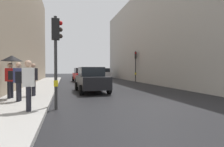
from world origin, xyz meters
TOP-DOWN VIEW (x-y plane):
  - ground_plane at (0.00, 0.00)m, footprint 120.00×120.00m
  - sidewalk_kerb at (-6.06, 6.00)m, footprint 2.58×40.00m
  - building_facade_right at (10.77, 13.33)m, footprint 12.00×31.28m
  - traffic_light_near_left at (-4.44, -0.42)m, footprint 0.44×0.27m
  - traffic_light_mid_street at (4.46, 13.89)m, footprint 0.32×0.45m
  - car_blue_van at (2.37, 29.73)m, footprint 2.25×4.31m
  - car_red_sedan at (-2.06, 16.05)m, footprint 2.25×4.32m
  - car_dark_suv at (-2.29, 5.02)m, footprint 2.17×4.28m
  - car_silver_hatchback at (2.46, 23.80)m, footprint 2.05×4.22m
  - pedestrian_with_umbrella at (-6.71, 2.10)m, footprint 1.00×1.00m
  - pedestrian_with_grey_backpack at (-6.19, 1.07)m, footprint 0.63×0.36m
  - pedestrian_with_black_backpack at (-5.40, -1.17)m, footprint 0.63×0.36m
  - pedestrian_in_dark_coat at (-5.78, 2.79)m, footprint 0.43×0.36m

SIDE VIEW (x-z plane):
  - ground_plane at x=0.00m, z-range 0.00..0.00m
  - sidewalk_kerb at x=-6.06m, z-range 0.00..0.16m
  - car_blue_van at x=2.37m, z-range 0.00..1.76m
  - car_red_sedan at x=-2.06m, z-range 0.00..1.76m
  - car_dark_suv at x=-2.29m, z-range 0.00..1.76m
  - car_silver_hatchback at x=2.46m, z-range 0.00..1.76m
  - pedestrian_in_dark_coat at x=-5.78m, z-range 0.25..2.02m
  - pedestrian_with_grey_backpack at x=-6.19m, z-range 0.28..2.05m
  - pedestrian_with_black_backpack at x=-5.40m, z-range 0.28..2.05m
  - pedestrian_with_umbrella at x=-6.71m, z-range 0.77..2.91m
  - traffic_light_near_left at x=-4.44m, z-range 0.71..4.42m
  - traffic_light_mid_street at x=4.46m, z-range 0.73..4.60m
  - building_facade_right at x=10.77m, z-range 0.00..11.27m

